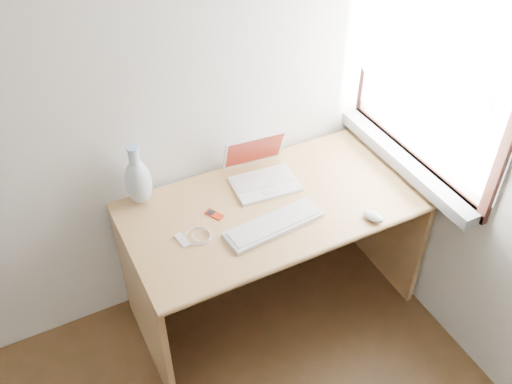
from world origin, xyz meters
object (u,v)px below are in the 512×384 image
external_keyboard (274,225)px  vase (138,180)px  laptop (261,173)px  desk (266,225)px

external_keyboard → vase: 0.63m
external_keyboard → laptop: bearing=67.6°
desk → vase: bearing=159.2°
laptop → external_keyboard: size_ratio=0.70×
desk → vase: vase is taller
desk → vase: 0.66m
laptop → vase: (-0.56, 0.11, 0.08)m
external_keyboard → vase: size_ratio=1.49×
desk → external_keyboard: external_keyboard is taller
desk → laptop: 0.27m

